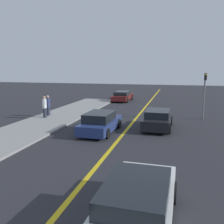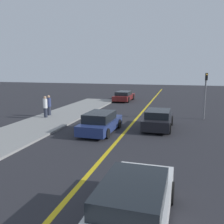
{
  "view_description": "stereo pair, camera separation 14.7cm",
  "coord_description": "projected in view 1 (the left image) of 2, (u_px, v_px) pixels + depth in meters",
  "views": [
    {
      "loc": [
        3.1,
        0.6,
        4.07
      ],
      "look_at": [
        -0.65,
        14.93,
        1.4
      ],
      "focal_mm": 40.0,
      "sensor_mm": 36.0,
      "label": 1
    },
    {
      "loc": [
        3.25,
        0.64,
        4.07
      ],
      "look_at": [
        -0.65,
        14.93,
        1.4
      ],
      "focal_mm": 40.0,
      "sensor_mm": 36.0,
      "label": 2
    }
  ],
  "objects": [
    {
      "name": "car_parked_left_lot",
      "position": [
        123.0,
        96.0,
        30.42
      ],
      "size": [
        1.98,
        4.61,
        1.18
      ],
      "rotation": [
        0.0,
        0.0,
        -0.02
      ],
      "color": "maroon",
      "rests_on": "ground_plane"
    },
    {
      "name": "pedestrian_mid_group",
      "position": [
        48.0,
        105.0,
        20.6
      ],
      "size": [
        0.36,
        0.36,
        1.66
      ],
      "color": "#282D3D",
      "rests_on": "sidewalk_left"
    },
    {
      "name": "sidewalk_left",
      "position": [
        34.0,
        127.0,
        16.87
      ],
      "size": [
        3.87,
        30.27,
        0.13
      ],
      "color": "gray",
      "rests_on": "ground_plane"
    },
    {
      "name": "car_ahead_center",
      "position": [
        100.0,
        123.0,
        15.72
      ],
      "size": [
        1.94,
        4.26,
        1.3
      ],
      "rotation": [
        0.0,
        0.0,
        -0.02
      ],
      "color": "navy",
      "rests_on": "ground_plane"
    },
    {
      "name": "traffic_light",
      "position": [
        204.0,
        91.0,
        19.36
      ],
      "size": [
        0.18,
        0.4,
        3.63
      ],
      "color": "slate",
      "rests_on": "ground_plane"
    },
    {
      "name": "pedestrian_near_curb",
      "position": [
        45.0,
        107.0,
        19.7
      ],
      "size": [
        0.33,
        0.33,
        1.7
      ],
      "color": "#282D3D",
      "rests_on": "sidewalk_left"
    },
    {
      "name": "car_near_right_lane",
      "position": [
        137.0,
        204.0,
        6.35
      ],
      "size": [
        1.97,
        4.4,
        1.3
      ],
      "rotation": [
        0.0,
        0.0,
        -0.02
      ],
      "color": "silver",
      "rests_on": "ground_plane"
    },
    {
      "name": "road_center_line",
      "position": [
        131.0,
        124.0,
        18.06
      ],
      "size": [
        0.2,
        60.0,
        0.01
      ],
      "color": "gold",
      "rests_on": "ground_plane"
    },
    {
      "name": "car_far_distant",
      "position": [
        158.0,
        119.0,
        16.66
      ],
      "size": [
        1.9,
        3.88,
        1.28
      ],
      "rotation": [
        0.0,
        0.0,
        -0.02
      ],
      "color": "black",
      "rests_on": "ground_plane"
    }
  ]
}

